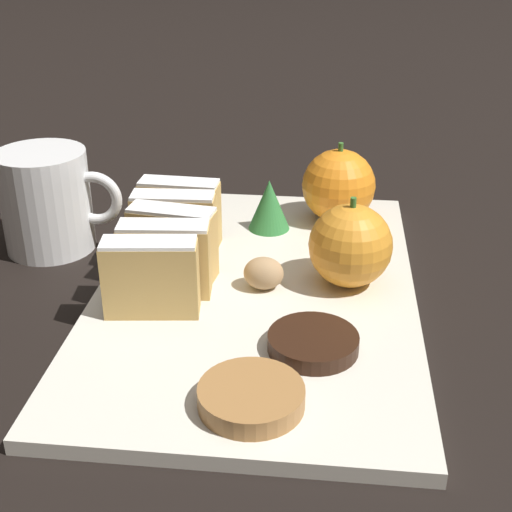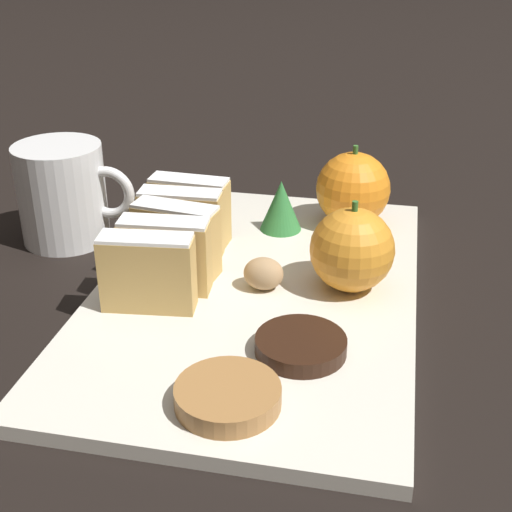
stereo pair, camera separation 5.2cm
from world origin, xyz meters
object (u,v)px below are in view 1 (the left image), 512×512
object	(u,v)px
coffee_mug	(48,201)
walnut	(264,272)
orange_far	(339,186)
orange_near	(350,246)
chocolate_cookie	(313,343)

from	to	relation	value
coffee_mug	walnut	bearing A→B (deg)	-19.82
orange_far	coffee_mug	bearing A→B (deg)	-165.72
coffee_mug	orange_near	bearing A→B (deg)	-12.36
orange_near	walnut	xyz separation A→B (m)	(-0.07, -0.01, -0.02)
walnut	coffee_mug	distance (m)	0.23
chocolate_cookie	orange_near	bearing A→B (deg)	75.81
orange_far	orange_near	bearing A→B (deg)	-85.48
chocolate_cookie	coffee_mug	size ratio (longest dim) A/B	0.57
chocolate_cookie	coffee_mug	bearing A→B (deg)	147.26
walnut	orange_near	bearing A→B (deg)	11.65
orange_far	chocolate_cookie	size ratio (longest dim) A/B	1.22
orange_near	chocolate_cookie	bearing A→B (deg)	-104.19
orange_near	chocolate_cookie	size ratio (longest dim) A/B	1.17
orange_far	coffee_mug	world-z (taller)	coffee_mug
walnut	coffee_mug	size ratio (longest dim) A/B	0.29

